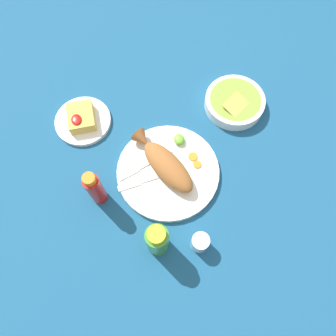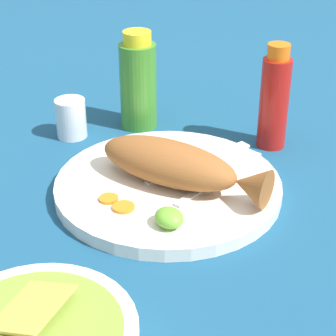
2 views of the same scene
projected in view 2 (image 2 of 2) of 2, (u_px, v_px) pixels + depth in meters
The scene contains 11 objects.
ground_plane at pixel (168, 192), 0.83m from camera, with size 4.00×4.00×0.00m, color navy.
main_plate at pixel (168, 187), 0.83m from camera, with size 0.31×0.31×0.02m, color white.
fried_fish at pixel (177, 165), 0.80m from camera, with size 0.24×0.17×0.06m.
fork_near at pixel (206, 160), 0.87m from camera, with size 0.03×0.19×0.00m.
fork_far at pixel (225, 174), 0.83m from camera, with size 0.07×0.18×0.00m.
carrot_slice_near at pixel (124, 207), 0.76m from camera, with size 0.03×0.03×0.00m, color orange.
carrot_slice_mid at pixel (109, 198), 0.78m from camera, with size 0.02×0.02×0.00m, color orange.
lime_wedge_main at pixel (169, 218), 0.72m from camera, with size 0.04×0.03×0.02m, color #6BB233.
hot_sauce_bottle_red at pixel (274, 100), 0.91m from camera, with size 0.04×0.04×0.16m.
hot_sauce_bottle_green at pixel (138, 83), 0.98m from camera, with size 0.06×0.06×0.16m.
salt_cup at pixel (71, 121), 0.97m from camera, with size 0.05×0.05×0.06m.
Camera 2 is at (-0.60, 0.38, 0.44)m, focal length 65.00 mm.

